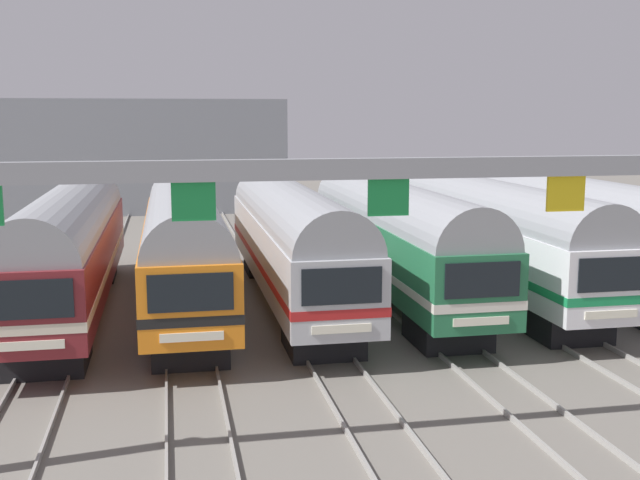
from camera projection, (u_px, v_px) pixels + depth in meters
The scene contains 10 objects.
ground_plane at pixel (343, 301), 31.04m from camera, with size 160.00×160.00×0.00m, color slate.
track_bed at pixel (281, 235), 47.50m from camera, with size 22.16×70.00×0.15m.
commuter_train_maroon at pixel (70, 243), 28.65m from camera, with size 2.88×18.06×5.05m.
commuter_train_orange at pixel (183, 240), 29.43m from camera, with size 2.88×18.06×4.77m.
commuter_train_stainless at pixel (291, 237), 30.22m from camera, with size 2.88×18.06×5.05m.
commuter_train_green at pixel (393, 233), 31.00m from camera, with size 2.88×18.06×5.05m.
commuter_train_white at pixel (491, 230), 31.79m from camera, with size 2.88×18.06×5.05m.
commuter_train_silver at pixel (583, 228), 32.57m from camera, with size 2.88×18.06×5.05m.
catenary_gantry at pixel (479, 208), 17.11m from camera, with size 25.89×0.44×6.97m.
maintenance_building at pixel (126, 155), 60.92m from camera, with size 24.12×10.00×8.48m, color gray.
Camera 1 is at (-6.70, -29.51, 7.39)m, focal length 43.68 mm.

